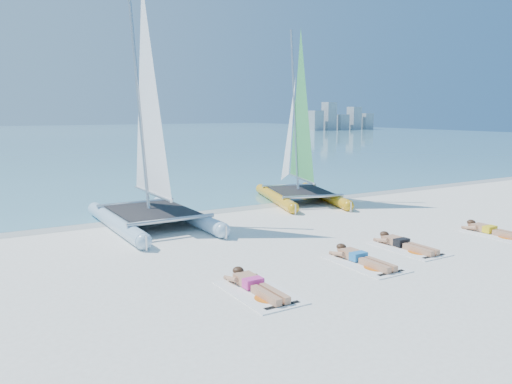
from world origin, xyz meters
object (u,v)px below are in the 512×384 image
Objects in this scene: sunbather_a at (254,284)px; sunbather_b at (360,257)px; towel_a at (259,292)px; sunbather_d at (491,230)px; towel_b at (365,264)px; catamaran_yellow at (297,145)px; towel_c at (409,249)px; sunbather_c at (403,243)px; towel_d at (497,235)px; catamaran_blue at (149,151)px.

sunbather_b is (2.89, 0.30, 0.00)m from sunbather_a.
sunbather_d is (7.75, 0.61, 0.11)m from towel_a.
sunbather_a and sunbather_d have the same top height.
towel_b is at bearing 5.97° from towel_a.
catamaran_yellow is 7.58m from sunbather_d.
sunbather_a is (0.00, 0.19, 0.11)m from towel_a.
towel_b and towel_c have the same top height.
sunbather_c is 0.93× the size of towel_d.
sunbather_a reaches higher than towel_d.
sunbather_a is 4.68m from sunbather_c.
towel_c is at bearing 5.85° from sunbather_a.
catamaran_blue is 3.94× the size of towel_d.
towel_d is (7.75, 0.22, -0.11)m from sunbather_a.
catamaran_yellow reaches higher than towel_d.
towel_c is (1.74, 0.17, -0.11)m from sunbather_b.
sunbather_d is at bearing 1.32° from sunbather_b.
sunbather_b reaches higher than towel_d.
catamaran_yellow is at bearing 100.74° from towel_d.
sunbather_c is at bearing 171.92° from towel_d.
sunbather_c is at bearing 90.00° from towel_c.
sunbather_d is at bearing -62.18° from catamaran_yellow.
towel_b is (2.89, 0.30, 0.00)m from towel_a.
towel_a is 1.07× the size of sunbather_a.
towel_d is at bearing -8.08° from sunbather_c.
towel_c is at bearing -52.46° from catamaran_blue.
sunbather_c is at bearing -51.51° from catamaran_blue.
catamaran_yellow is 3.81× the size of sunbather_a.
sunbather_c is (4.63, 0.86, 0.11)m from towel_a.
catamaran_blue is at bearing 142.67° from sunbather_d.
towel_d is at bearing -0.94° from sunbather_b.
catamaran_blue is 3.94× the size of towel_a.
sunbather_d reaches higher than towel_a.
sunbather_a is 2.90m from towel_b.
towel_b is at bearing 2.19° from sunbather_a.
sunbather_d is (3.12, -0.06, 0.11)m from towel_c.
catamaran_blue is 4.22× the size of sunbather_c.
towel_d is at bearing -90.00° from sunbather_d.
catamaran_blue is 1.11× the size of catamaran_yellow.
sunbather_d is (3.12, -0.25, 0.00)m from sunbather_c.
towel_c is 1.07× the size of sunbather_c.
towel_a is 4.71m from sunbather_c.
catamaran_yellow is at bearing 64.64° from sunbather_b.
catamaran_blue is 9.77m from sunbather_d.
sunbather_d is at bearing 3.58° from towel_b.
towel_c is at bearing -90.00° from sunbather_c.
towel_b is (-3.46, -7.49, -2.06)m from catamaran_yellow.
sunbather_b reaches higher than towel_c.
catamaran_yellow is at bearing 76.05° from sunbather_c.
catamaran_yellow is 7.79m from towel_d.
catamaran_yellow is 10.10m from sunbather_a.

